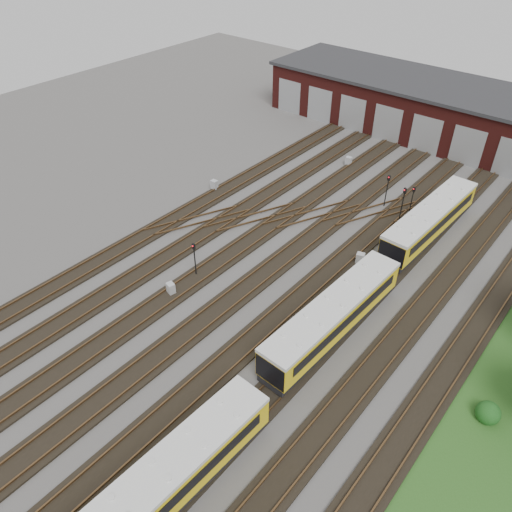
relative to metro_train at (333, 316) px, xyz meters
The scene contains 14 objects.
ground 6.50m from the metro_train, 163.84° to the right, with size 120.00×120.00×0.00m, color #43403E.
track_network 6.50m from the metro_train, 169.43° to the right, with size 30.40×70.00×0.33m.
maintenance_shed 38.73m from the metro_train, 98.93° to the left, with size 51.00×12.50×6.35m.
metro_train is the anchor object (origin of this frame).
signal_mast_0 12.44m from the metro_train, behind, with size 0.26×0.25×3.26m.
signal_mast_1 19.25m from the metro_train, 106.92° to the left, with size 0.28×0.26×3.42m.
signal_mast_2 18.71m from the metro_train, 99.00° to the left, with size 0.26×0.24×3.06m.
signal_mast_3 17.30m from the metro_train, 100.69° to the left, with size 0.31×0.30×3.52m.
relay_cabinet_0 23.19m from the metro_train, 155.10° to the left, with size 0.66×0.55×1.11m, color #AEB0B3.
relay_cabinet_1 27.06m from the metro_train, 118.86° to the left, with size 0.62×0.52×1.04m, color #AEB0B3.
relay_cabinet_2 13.06m from the metro_train, 159.89° to the right, with size 0.64×0.53×1.06m, color #AEB0B3.
relay_cabinet_3 8.99m from the metro_train, 107.18° to the left, with size 0.67×0.56×1.12m, color #AEB0B3.
relay_cabinet_4 4.86m from the metro_train, 93.77° to the left, with size 0.67×0.56×1.12m, color #AEB0B3.
bush_0 11.30m from the metro_train, ahead, with size 1.50×1.50×1.50m, color #154413.
Camera 1 is at (18.06, -21.27, 26.73)m, focal length 35.00 mm.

